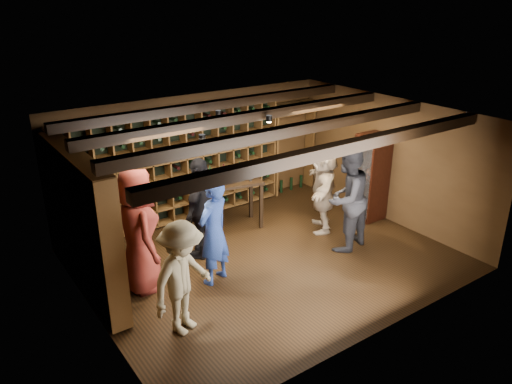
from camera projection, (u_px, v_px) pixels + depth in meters
ground at (268, 259)px, 8.74m from camera, size 6.00×6.00×0.00m
room_shell at (267, 123)px, 7.87m from camera, size 6.00×6.00×6.00m
wine_rack_back at (176, 167)px, 9.79m from camera, size 4.65×0.30×2.20m
wine_rack_left at (82, 223)px, 7.42m from camera, size 0.30×2.65×2.20m
crate_shelf at (293, 125)px, 11.19m from camera, size 1.20×0.32×2.07m
display_cabinet at (371, 179)px, 10.01m from camera, size 0.55×0.50×1.75m
man_blue_shirt at (214, 232)px, 7.77m from camera, size 0.75×0.63×1.76m
man_grey_suit at (346, 198)px, 8.77m from camera, size 1.08×0.93×1.95m
guest_red_floral at (138, 231)px, 7.53m from camera, size 0.72×1.02×1.98m
guest_woman_black at (202, 208)px, 8.55m from camera, size 1.12×0.98×1.81m
guest_khaki at (182, 278)px, 6.62m from camera, size 1.21×0.97×1.64m
guest_beige at (323, 188)px, 9.54m from camera, size 1.40×1.56×1.72m
tasting_table at (227, 187)px, 9.60m from camera, size 1.40×0.91×1.25m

